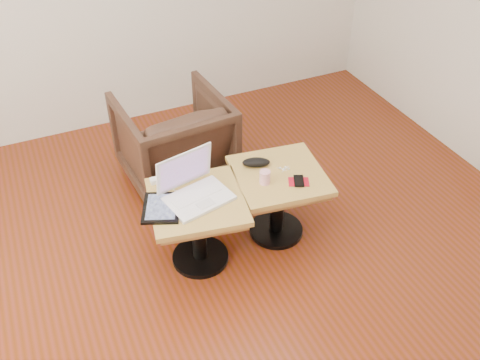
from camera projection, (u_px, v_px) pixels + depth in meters
name	position (u px, v px, depth m)	size (l,w,h in m)	color
room_shell	(210.00, 106.00, 1.95)	(4.52, 4.52, 2.71)	#572409
side_table_left	(198.00, 215.00, 2.97)	(0.59, 0.59, 0.46)	black
side_table_right	(278.00, 189.00, 3.16)	(0.57, 0.57, 0.46)	black
laptop	(194.00, 189.00, 2.89)	(0.39, 0.34, 0.25)	white
tablet	(161.00, 208.00, 2.83)	(0.27, 0.30, 0.02)	black
charging_adapter	(154.00, 181.00, 3.01)	(0.04, 0.04, 0.03)	white
glasses_case	(256.00, 162.00, 3.13)	(0.16, 0.07, 0.05)	black
striped_cup	(265.00, 177.00, 2.99)	(0.06, 0.06, 0.08)	#CF4769
earbuds_tangle	(284.00, 168.00, 3.11)	(0.07, 0.04, 0.01)	white
phone_on_sleeve	(299.00, 181.00, 3.02)	(0.14, 0.12, 0.01)	maroon
armchair	(174.00, 140.00, 3.62)	(0.68, 0.70, 0.63)	black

